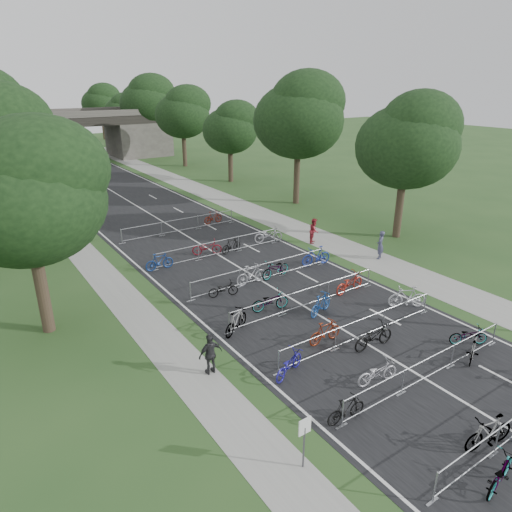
{
  "coord_description": "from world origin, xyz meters",
  "views": [
    {
      "loc": [
        -13.95,
        -5.01,
        11.04
      ],
      "look_at": [
        0.4,
        16.2,
        1.1
      ],
      "focal_mm": 32.0,
      "sensor_mm": 36.0,
      "label": 1
    }
  ],
  "objects_px": {
    "overpass_bridge": "(59,137)",
    "pedestrian_a": "(380,245)",
    "bike_1": "(489,432)",
    "pedestrian_b": "(314,231)",
    "park_sign": "(304,434)",
    "bike_0": "(500,474)",
    "pedestrian_c": "(210,354)"
  },
  "relations": [
    {
      "from": "park_sign",
      "to": "pedestrian_b",
      "type": "height_order",
      "value": "park_sign"
    },
    {
      "from": "bike_1",
      "to": "pedestrian_c",
      "type": "distance_m",
      "value": 10.03
    },
    {
      "from": "bike_1",
      "to": "pedestrian_b",
      "type": "relative_size",
      "value": 1.08
    },
    {
      "from": "overpass_bridge",
      "to": "bike_0",
      "type": "distance_m",
      "value": 65.85
    },
    {
      "from": "overpass_bridge",
      "to": "park_sign",
      "type": "relative_size",
      "value": 16.99
    },
    {
      "from": "overpass_bridge",
      "to": "pedestrian_c",
      "type": "xyz_separation_m",
      "value": [
        -6.8,
        -56.22,
        -2.66
      ]
    },
    {
      "from": "pedestrian_b",
      "to": "pedestrian_c",
      "type": "height_order",
      "value": "pedestrian_b"
    },
    {
      "from": "park_sign",
      "to": "pedestrian_a",
      "type": "height_order",
      "value": "pedestrian_a"
    },
    {
      "from": "pedestrian_c",
      "to": "overpass_bridge",
      "type": "bearing_deg",
      "value": -96.77
    },
    {
      "from": "bike_1",
      "to": "park_sign",
      "type": "bearing_deg",
      "value": -104.27
    },
    {
      "from": "overpass_bridge",
      "to": "pedestrian_a",
      "type": "relative_size",
      "value": 16.39
    },
    {
      "from": "bike_0",
      "to": "bike_1",
      "type": "distance_m",
      "value": 1.59
    },
    {
      "from": "overpass_bridge",
      "to": "bike_0",
      "type": "relative_size",
      "value": 16.88
    },
    {
      "from": "bike_0",
      "to": "pedestrian_c",
      "type": "relative_size",
      "value": 1.05
    },
    {
      "from": "bike_1",
      "to": "pedestrian_b",
      "type": "height_order",
      "value": "pedestrian_b"
    },
    {
      "from": "bike_0",
      "to": "pedestrian_a",
      "type": "xyz_separation_m",
      "value": [
        11.05,
        14.34,
        0.46
      ]
    },
    {
      "from": "overpass_bridge",
      "to": "pedestrian_c",
      "type": "relative_size",
      "value": 17.78
    },
    {
      "from": "bike_0",
      "to": "pedestrian_b",
      "type": "relative_size",
      "value": 1.02
    },
    {
      "from": "bike_1",
      "to": "pedestrian_a",
      "type": "bearing_deg",
      "value": 155.53
    },
    {
      "from": "bike_1",
      "to": "pedestrian_b",
      "type": "xyz_separation_m",
      "value": [
        8.37,
        18.11,
        0.31
      ]
    },
    {
      "from": "pedestrian_a",
      "to": "pedestrian_b",
      "type": "xyz_separation_m",
      "value": [
        -1.5,
        4.82,
        -0.05
      ]
    },
    {
      "from": "pedestrian_c",
      "to": "bike_1",
      "type": "bearing_deg",
      "value": 122.68
    },
    {
      "from": "pedestrian_a",
      "to": "bike_1",
      "type": "bearing_deg",
      "value": 22.83
    },
    {
      "from": "pedestrian_c",
      "to": "bike_0",
      "type": "bearing_deg",
      "value": 114.01
    },
    {
      "from": "overpass_bridge",
      "to": "pedestrian_b",
      "type": "distance_m",
      "value": 47.15
    },
    {
      "from": "overpass_bridge",
      "to": "pedestrian_c",
      "type": "bearing_deg",
      "value": -96.9
    },
    {
      "from": "overpass_bridge",
      "to": "park_sign",
      "type": "distance_m",
      "value": 62.41
    },
    {
      "from": "park_sign",
      "to": "bike_0",
      "type": "distance_m",
      "value": 5.67
    },
    {
      "from": "overpass_bridge",
      "to": "bike_1",
      "type": "bearing_deg",
      "value": -91.25
    },
    {
      "from": "pedestrian_b",
      "to": "bike_1",
      "type": "bearing_deg",
      "value": -153.16
    },
    {
      "from": "overpass_bridge",
      "to": "park_sign",
      "type": "height_order",
      "value": "overpass_bridge"
    },
    {
      "from": "park_sign",
      "to": "pedestrian_b",
      "type": "relative_size",
      "value": 1.02
    }
  ]
}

